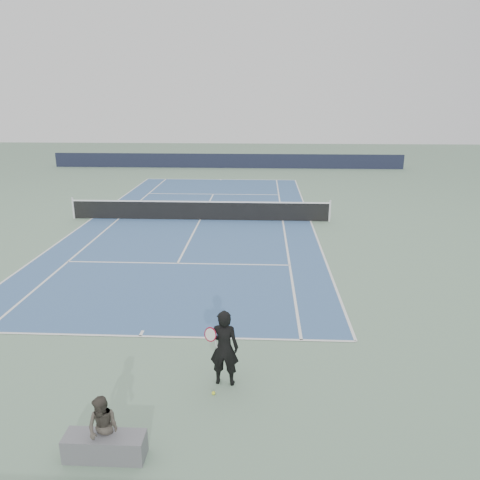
{
  "coord_description": "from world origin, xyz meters",
  "views": [
    {
      "loc": [
        3.08,
        -22.47,
        5.89
      ],
      "look_at": [
        2.33,
        -6.9,
        1.1
      ],
      "focal_mm": 35.0,
      "sensor_mm": 36.0,
      "label": 1
    }
  ],
  "objects_px": {
    "tennis_net": "(200,210)",
    "spectator_bench": "(104,437)",
    "tennis_ball": "(213,393)",
    "tennis_player": "(224,348)"
  },
  "relations": [
    {
      "from": "tennis_net",
      "to": "spectator_bench",
      "type": "relative_size",
      "value": 8.99
    },
    {
      "from": "tennis_net",
      "to": "tennis_ball",
      "type": "relative_size",
      "value": 173.48
    },
    {
      "from": "tennis_ball",
      "to": "spectator_bench",
      "type": "bearing_deg",
      "value": -132.08
    },
    {
      "from": "tennis_net",
      "to": "tennis_player",
      "type": "relative_size",
      "value": 7.58
    },
    {
      "from": "tennis_net",
      "to": "tennis_player",
      "type": "distance_m",
      "value": 13.99
    },
    {
      "from": "tennis_net",
      "to": "tennis_ball",
      "type": "distance_m",
      "value": 14.38
    },
    {
      "from": "tennis_ball",
      "to": "tennis_player",
      "type": "bearing_deg",
      "value": 65.48
    },
    {
      "from": "tennis_net",
      "to": "spectator_bench",
      "type": "height_order",
      "value": "spectator_bench"
    },
    {
      "from": "tennis_player",
      "to": "spectator_bench",
      "type": "xyz_separation_m",
      "value": [
        -1.85,
        -2.25,
        -0.44
      ]
    },
    {
      "from": "tennis_ball",
      "to": "spectator_bench",
      "type": "relative_size",
      "value": 0.05
    }
  ]
}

